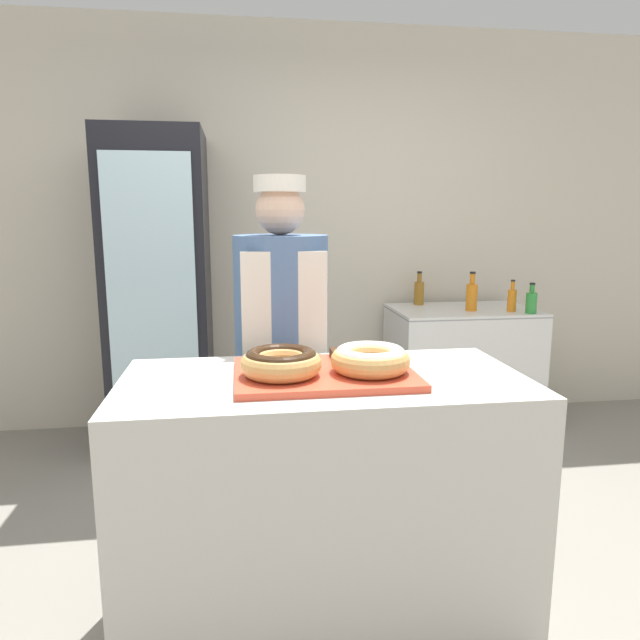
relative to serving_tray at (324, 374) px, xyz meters
The scene contains 15 objects.
ground_plane 0.91m from the serving_tray, ahead, with size 14.00×14.00×0.00m, color gray.
wall_back 2.17m from the serving_tray, 90.00° to the left, with size 8.00×0.06×2.70m.
display_counter 0.46m from the serving_tray, ahead, with size 1.38×0.68×0.90m.
serving_tray is the anchor object (origin of this frame).
donut_chocolate_glaze 0.17m from the serving_tray, 163.58° to the right, with size 0.27×0.27×0.09m.
donut_light_glaze 0.17m from the serving_tray, 16.42° to the right, with size 0.27×0.27×0.09m.
brownie_back_left 0.19m from the serving_tray, 121.77° to the left, with size 0.10×0.10×0.03m.
brownie_back_right 0.19m from the serving_tray, 58.23° to the left, with size 0.10×0.10×0.03m.
baker_person 0.61m from the serving_tray, 99.34° to the left, with size 0.41×0.41×1.61m.
beverage_fridge 1.89m from the serving_tray, 113.75° to the left, with size 0.59×0.68×1.94m.
chest_freezer 2.17m from the serving_tray, 55.21° to the left, with size 0.94×0.61×0.83m.
bottle_green 2.16m from the serving_tray, 43.85° to the left, with size 0.07×0.07×0.20m.
bottle_orange 2.05m from the serving_tray, 53.44° to the left, with size 0.07×0.07×0.26m.
bottle_amber 2.17m from the serving_tray, 63.69° to the left, with size 0.07×0.07×0.23m.
bottle_orange_b 2.16m from the serving_tray, 47.13° to the left, with size 0.06×0.06×0.21m.
Camera 1 is at (-0.28, -1.86, 1.44)m, focal length 32.00 mm.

